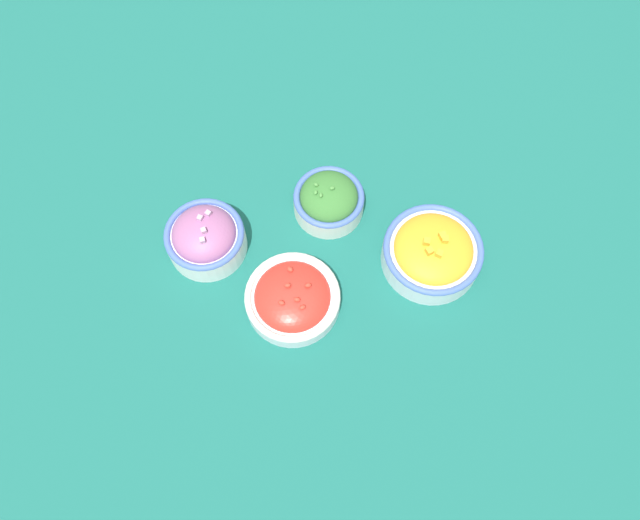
% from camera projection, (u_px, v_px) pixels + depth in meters
% --- Properties ---
extents(ground_plane, '(3.00, 3.00, 0.00)m').
position_uv_depth(ground_plane, '(320.00, 267.00, 1.12)').
color(ground_plane, '#196056').
extents(bowl_red_onion, '(0.14, 0.14, 0.09)m').
position_uv_depth(bowl_red_onion, '(205.00, 237.00, 1.10)').
color(bowl_red_onion, white).
rests_on(bowl_red_onion, ground_plane).
extents(bowl_cherry_tomatoes, '(0.17, 0.17, 0.06)m').
position_uv_depth(bowl_cherry_tomatoes, '(293.00, 298.00, 1.07)').
color(bowl_cherry_tomatoes, silver).
rests_on(bowl_cherry_tomatoes, ground_plane).
extents(bowl_squash, '(0.18, 0.18, 0.08)m').
position_uv_depth(bowl_squash, '(432.00, 252.00, 1.09)').
color(bowl_squash, silver).
rests_on(bowl_squash, ground_plane).
extents(bowl_broccoli, '(0.13, 0.13, 0.08)m').
position_uv_depth(bowl_broccoli, '(329.00, 200.00, 1.14)').
color(bowl_broccoli, silver).
rests_on(bowl_broccoli, ground_plane).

